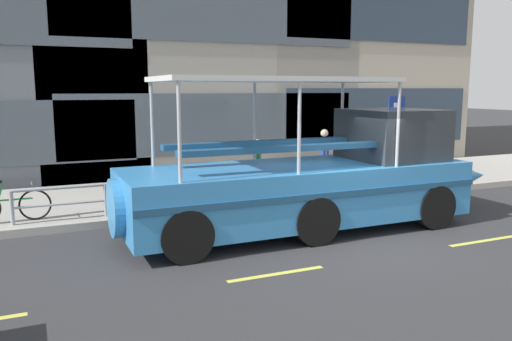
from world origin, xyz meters
name	(u,v)px	position (x,y,z in m)	size (l,w,h in m)	color
ground_plane	(355,240)	(0.00, 0.00, 0.00)	(120.00, 120.00, 0.00)	#333335
sidewalk	(250,189)	(0.00, 5.60, 0.09)	(32.00, 4.80, 0.18)	#A8A59E
curb_edge	(287,205)	(0.00, 3.11, 0.09)	(32.00, 0.18, 0.18)	#B2ADA3
lane_centreline	(390,256)	(0.00, -1.17, 0.00)	(25.80, 0.12, 0.01)	#DBD64C
curb_guardrail	(261,182)	(-0.60, 3.45, 0.71)	(12.02, 0.09, 0.79)	#9EA0A8
parking_sign	(395,125)	(4.17, 3.99, 2.04)	(0.60, 0.12, 2.73)	#4C4F54
leaned_bicycle	(10,206)	(-6.62, 3.75, 0.56)	(1.74, 0.46, 0.96)	black
duck_tour_boat	(321,179)	(-0.16, 1.14, 1.12)	(9.64, 2.53, 3.37)	#388CD1
pedestrian_near_bow	(324,151)	(2.25, 4.98, 1.22)	(0.23, 0.49, 1.72)	black
pedestrian_mid_left	(257,161)	(-0.24, 4.49, 1.12)	(0.30, 0.39, 1.55)	#47423D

